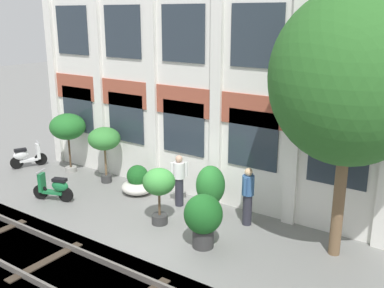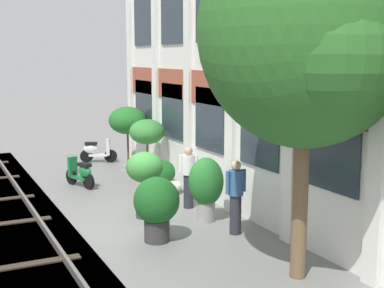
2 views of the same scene
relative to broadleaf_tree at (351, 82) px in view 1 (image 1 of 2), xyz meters
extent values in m
plane|color=slate|center=(-4.08, -1.41, -4.26)|extent=(80.00, 80.00, 0.00)
cube|color=silver|center=(-4.08, 1.27, -0.63)|extent=(14.74, 0.50, 7.26)
cube|color=#9E4C38|center=(-4.08, 1.00, -1.16)|extent=(14.74, 0.06, 0.90)
cube|color=silver|center=(-11.45, 0.96, -0.63)|extent=(0.36, 0.16, 7.26)
cube|color=silver|center=(-9.00, 0.96, -0.63)|extent=(0.36, 0.16, 7.26)
cube|color=silver|center=(-6.54, 0.96, -0.63)|extent=(0.36, 0.16, 7.26)
cube|color=silver|center=(-4.08, 0.96, -0.63)|extent=(0.36, 0.16, 7.26)
cube|color=silver|center=(-1.63, 0.96, -0.63)|extent=(0.36, 0.16, 7.26)
cube|color=#28333D|center=(-10.22, 0.99, -2.01)|extent=(1.57, 0.04, 1.70)
cube|color=#28333D|center=(-7.77, 0.99, -2.01)|extent=(1.57, 0.04, 1.70)
cube|color=#28333D|center=(-5.31, 0.99, -2.01)|extent=(1.57, 0.04, 1.70)
cube|color=#28333D|center=(-2.86, 0.99, -2.01)|extent=(1.57, 0.04, 1.70)
cube|color=#28333D|center=(-0.40, 0.99, -2.01)|extent=(1.57, 0.04, 1.70)
cube|color=#28333D|center=(-10.22, 0.99, 0.89)|extent=(1.57, 0.04, 1.70)
cube|color=#28333D|center=(-7.77, 0.99, 0.89)|extent=(1.57, 0.04, 1.70)
cube|color=#28333D|center=(-5.31, 0.99, 0.89)|extent=(1.57, 0.04, 1.70)
cube|color=#28333D|center=(-2.86, 0.99, 0.89)|extent=(1.57, 0.04, 1.70)
cube|color=#28333D|center=(-0.40, 0.99, 0.89)|extent=(1.57, 0.04, 1.70)
cube|color=#423F3A|center=(-4.08, -4.34, -4.40)|extent=(22.74, 2.80, 0.28)
cube|color=#605B56|center=(-4.08, -3.62, -4.18)|extent=(22.74, 0.07, 0.15)
cube|color=#382D23|center=(-5.55, -4.34, -4.24)|extent=(0.24, 2.10, 0.03)
cylinder|color=brown|center=(0.00, 0.00, -2.62)|extent=(0.28, 0.28, 3.27)
ellipsoid|color=#286023|center=(0.00, 0.00, 0.10)|extent=(3.66, 3.66, 3.98)
sphere|color=#286023|center=(-0.92, 0.20, -0.29)|extent=(2.01, 2.01, 2.01)
cylinder|color=#333333|center=(-4.59, -1.17, -4.12)|extent=(0.46, 0.46, 0.27)
cylinder|color=brown|center=(-4.59, -1.17, -3.57)|extent=(0.07, 0.07, 0.85)
ellipsoid|color=#388438|center=(-4.59, -1.17, -2.99)|extent=(0.91, 0.91, 0.75)
cylinder|color=#333333|center=(-2.86, -1.56, -4.02)|extent=(0.55, 0.55, 0.48)
ellipsoid|color=#19561E|center=(-2.86, -1.56, -3.35)|extent=(0.98, 0.98, 1.01)
cylinder|color=gray|center=(-10.07, 0.32, -4.17)|extent=(0.43, 0.43, 0.18)
cylinder|color=#4C3826|center=(-10.07, 0.32, -3.39)|extent=(0.07, 0.07, 1.37)
ellipsoid|color=#236B28|center=(-10.07, 0.32, -2.51)|extent=(1.30, 1.30, 0.95)
ellipsoid|color=beige|center=(-6.59, 0.17, -4.04)|extent=(1.08, 1.08, 0.44)
sphere|color=#19561E|center=(-6.59, 0.17, -3.65)|extent=(0.71, 0.71, 0.71)
cylinder|color=#333333|center=(-8.18, 0.31, -4.13)|extent=(0.38, 0.38, 0.26)
cylinder|color=brown|center=(-8.18, 0.31, -3.41)|extent=(0.07, 0.07, 1.17)
ellipsoid|color=#388438|center=(-8.18, 0.31, -2.67)|extent=(1.12, 1.12, 0.78)
cylinder|color=gray|center=(-3.67, 0.05, -4.02)|extent=(0.45, 0.45, 0.48)
ellipsoid|color=#236B28|center=(-3.67, 0.05, -3.28)|extent=(0.84, 0.84, 1.16)
cylinder|color=black|center=(-11.63, 0.17, -4.02)|extent=(0.28, 0.47, 0.48)
cylinder|color=black|center=(-12.01, -0.64, -4.02)|extent=(0.28, 0.47, 0.48)
cube|color=silver|center=(-11.83, -0.25, -3.98)|extent=(0.50, 0.72, 0.08)
ellipsoid|color=silver|center=(-11.94, -0.48, -3.74)|extent=(0.47, 0.62, 0.36)
cube|color=black|center=(-11.94, -0.48, -3.54)|extent=(0.39, 0.49, 0.10)
cube|color=silver|center=(-11.67, 0.10, -3.68)|extent=(0.30, 0.23, 0.60)
cylinder|color=#B7B7BF|center=(-11.66, 0.12, -3.30)|extent=(0.47, 0.24, 0.03)
cylinder|color=black|center=(-8.82, -1.98, -4.02)|extent=(0.48, 0.25, 0.48)
cylinder|color=black|center=(-7.98, -1.67, -4.02)|extent=(0.48, 0.25, 0.48)
cube|color=#196B38|center=(-8.39, -1.82, -3.98)|extent=(0.72, 0.46, 0.08)
ellipsoid|color=#196B38|center=(-8.15, -1.73, -3.74)|extent=(0.62, 0.44, 0.36)
cube|color=black|center=(-8.15, -1.73, -3.54)|extent=(0.49, 0.36, 0.10)
cube|color=#196B38|center=(-8.75, -1.95, -3.68)|extent=(0.21, 0.30, 0.60)
cylinder|color=#B7B7BF|center=(-8.76, -1.96, -3.30)|extent=(0.20, 0.48, 0.03)
cylinder|color=#282833|center=(-4.88, 0.16, -3.81)|extent=(0.26, 0.26, 0.90)
cylinder|color=silver|center=(-4.88, 0.16, -3.11)|extent=(0.34, 0.34, 0.50)
sphere|color=tan|center=(-4.88, 0.16, -2.74)|extent=(0.22, 0.22, 0.22)
cylinder|color=silver|center=(-5.04, 0.01, -3.08)|extent=(0.09, 0.09, 0.45)
cylinder|color=silver|center=(-4.72, 0.31, -3.08)|extent=(0.09, 0.09, 0.45)
cylinder|color=#282833|center=(-2.54, 0.20, -3.81)|extent=(0.26, 0.26, 0.90)
cylinder|color=#33598C|center=(-2.54, 0.20, -3.08)|extent=(0.34, 0.34, 0.56)
sphere|color=tan|center=(-2.54, 0.20, -2.69)|extent=(0.22, 0.22, 0.22)
cylinder|color=#33598C|center=(-2.56, 0.42, -3.05)|extent=(0.09, 0.09, 0.50)
cylinder|color=#33598C|center=(-2.52, -0.02, -3.05)|extent=(0.09, 0.09, 0.50)
camera|label=1|loc=(2.78, -10.17, 1.47)|focal=42.00mm
camera|label=2|loc=(7.36, -5.72, -0.32)|focal=50.00mm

